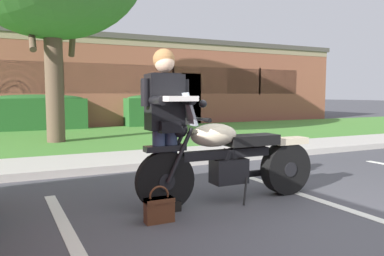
{
  "coord_description": "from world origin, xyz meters",
  "views": [
    {
      "loc": [
        -2.5,
        -2.31,
        1.23
      ],
      "look_at": [
        -0.7,
        1.47,
        0.85
      ],
      "focal_mm": 34.65,
      "sensor_mm": 36.0,
      "label": 1
    }
  ],
  "objects_px": {
    "hedge_center_right": "(157,110)",
    "rider_person": "(166,116)",
    "brick_building": "(50,84)",
    "handbag": "(159,208)",
    "hedge_center_left": "(38,112)",
    "motorcycle": "(236,159)"
  },
  "relations": [
    {
      "from": "motorcycle",
      "to": "hedge_center_right",
      "type": "xyz_separation_m",
      "value": [
        2.65,
        9.89,
        0.16
      ]
    },
    {
      "from": "brick_building",
      "to": "rider_person",
      "type": "bearing_deg",
      "value": -90.46
    },
    {
      "from": "motorcycle",
      "to": "rider_person",
      "type": "relative_size",
      "value": 1.31
    },
    {
      "from": "motorcycle",
      "to": "handbag",
      "type": "distance_m",
      "value": 1.16
    },
    {
      "from": "motorcycle",
      "to": "handbag",
      "type": "height_order",
      "value": "motorcycle"
    },
    {
      "from": "hedge_center_right",
      "to": "rider_person",
      "type": "bearing_deg",
      "value": -109.58
    },
    {
      "from": "hedge_center_right",
      "to": "brick_building",
      "type": "distance_m",
      "value": 6.77
    },
    {
      "from": "rider_person",
      "to": "handbag",
      "type": "relative_size",
      "value": 4.74
    },
    {
      "from": "rider_person",
      "to": "hedge_center_right",
      "type": "height_order",
      "value": "rider_person"
    },
    {
      "from": "hedge_center_left",
      "to": "rider_person",
      "type": "bearing_deg",
      "value": -85.63
    },
    {
      "from": "hedge_center_left",
      "to": "brick_building",
      "type": "height_order",
      "value": "brick_building"
    },
    {
      "from": "handbag",
      "to": "hedge_center_right",
      "type": "relative_size",
      "value": 0.15
    },
    {
      "from": "hedge_center_right",
      "to": "hedge_center_left",
      "type": "bearing_deg",
      "value": -180.0
    },
    {
      "from": "motorcycle",
      "to": "handbag",
      "type": "relative_size",
      "value": 6.22
    },
    {
      "from": "handbag",
      "to": "hedge_center_left",
      "type": "xyz_separation_m",
      "value": [
        -0.55,
        10.2,
        0.51
      ]
    },
    {
      "from": "hedge_center_left",
      "to": "brick_building",
      "type": "xyz_separation_m",
      "value": [
        0.88,
        5.75,
        1.11
      ]
    },
    {
      "from": "rider_person",
      "to": "brick_building",
      "type": "height_order",
      "value": "brick_building"
    },
    {
      "from": "handbag",
      "to": "hedge_center_right",
      "type": "bearing_deg",
      "value": 70.0
    },
    {
      "from": "hedge_center_right",
      "to": "handbag",
      "type": "bearing_deg",
      "value": -110.0
    },
    {
      "from": "motorcycle",
      "to": "brick_building",
      "type": "distance_m",
      "value": 15.71
    },
    {
      "from": "motorcycle",
      "to": "brick_building",
      "type": "bearing_deg",
      "value": 92.7
    },
    {
      "from": "rider_person",
      "to": "handbag",
      "type": "bearing_deg",
      "value": -121.39
    }
  ]
}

